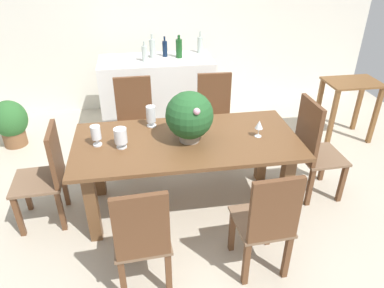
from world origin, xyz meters
The scene contains 22 objects.
ground_plane centered at (0.00, 0.00, 0.00)m, with size 7.04×7.04×0.00m, color #BCB29E.
back_wall centered at (0.00, 2.60, 1.30)m, with size 6.40×0.10×2.60m, color silver.
dining_table centered at (0.00, 0.06, 0.62)m, with size 2.03×0.96×0.75m.
chair_head_end centered at (-1.26, 0.06, 0.52)m, with size 0.45×0.46×0.95m.
chair_far_left centered at (-0.46, 0.98, 0.55)m, with size 0.45×0.44×1.01m.
chair_near_right centered at (0.46, -0.86, 0.53)m, with size 0.42×0.45×0.97m.
chair_near_left centered at (-0.45, -0.87, 0.53)m, with size 0.43×0.49×0.97m.
chair_foot_end centered at (1.25, 0.05, 0.57)m, with size 0.43×0.46×1.04m.
chair_far_right centered at (0.46, 0.97, 0.55)m, with size 0.44×0.42×1.00m.
flower_centerpiece centered at (0.02, 0.04, 0.99)m, with size 0.42×0.42×0.46m.
crystal_vase_left centered at (-0.30, 0.38, 0.86)m, with size 0.09×0.09×0.21m.
crystal_vase_center_near centered at (-0.58, 0.01, 0.86)m, with size 0.11×0.11×0.18m.
crystal_vase_right centered at (-0.79, 0.08, 0.86)m, with size 0.09×0.09×0.19m.
wine_glass centered at (0.66, 0.02, 0.86)m, with size 0.07×0.07×0.16m.
kitchen_counter centered at (-0.15, 1.81, 0.48)m, with size 1.47×0.66×0.97m, color silver.
wine_bottle_tall centered at (-0.18, 1.87, 1.09)m, with size 0.08×0.08×0.30m.
wine_bottle_amber centered at (0.16, 1.83, 1.09)m, with size 0.08×0.08×0.29m.
wine_bottle_clear centered at (-0.02, 1.91, 1.07)m, with size 0.06×0.06×0.26m.
wine_bottle_dark centered at (0.47, 2.01, 1.08)m, with size 0.07×0.07×0.28m.
wine_bottle_green centered at (-0.28, 1.74, 1.07)m, with size 0.07×0.07×0.25m.
side_table centered at (2.23, 1.11, 0.58)m, with size 0.66×0.46×0.79m.
potted_plant_floor centered at (-2.01, 1.58, 0.33)m, with size 0.43×0.43×0.60m.
Camera 1 is at (-0.39, -2.73, 2.34)m, focal length 33.49 mm.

